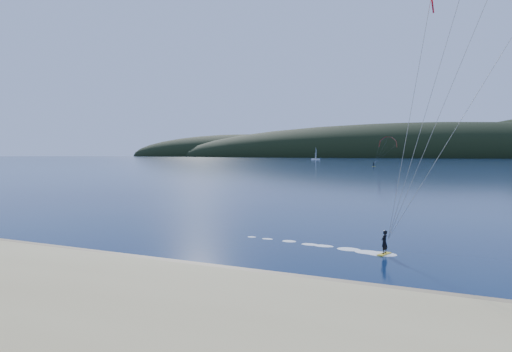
% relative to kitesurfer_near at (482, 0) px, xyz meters
% --- Properties ---
extents(ground, '(1800.00, 1800.00, 0.00)m').
position_rel_kitesurfer_near_xyz_m(ground, '(-14.88, -8.47, -13.98)').
color(ground, '#071839').
rests_on(ground, ground).
extents(wet_sand, '(220.00, 2.50, 0.10)m').
position_rel_kitesurfer_near_xyz_m(wet_sand, '(-14.88, -3.97, -13.93)').
color(wet_sand, '#907354').
rests_on(wet_sand, ground).
extents(headland, '(1200.00, 310.00, 140.00)m').
position_rel_kitesurfer_near_xyz_m(headland, '(-14.25, 736.81, -13.98)').
color(headland, black).
rests_on(headland, ground).
extents(kitesurfer_near, '(19.48, 7.27, 17.09)m').
position_rel_kitesurfer_near_xyz_m(kitesurfer_near, '(0.00, 0.00, 0.00)').
color(kitesurfer_near, yellow).
rests_on(kitesurfer_near, ground).
extents(kitesurfer_far, '(12.40, 8.52, 13.01)m').
position_rel_kitesurfer_near_xyz_m(kitesurfer_far, '(-28.27, 186.03, -3.95)').
color(kitesurfer_far, yellow).
rests_on(kitesurfer_far, ground).
extents(sailboat, '(9.01, 5.69, 12.62)m').
position_rel_kitesurfer_near_xyz_m(sailboat, '(-124.28, 394.97, -13.04)').
color(sailboat, white).
rests_on(sailboat, ground).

